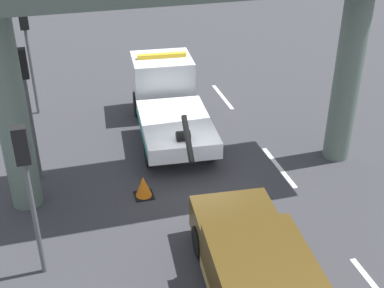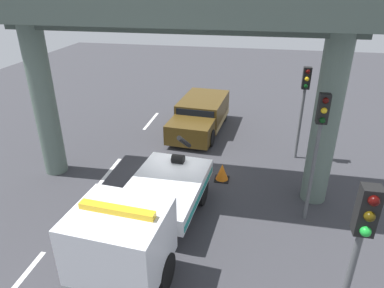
{
  "view_description": "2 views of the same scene",
  "coord_description": "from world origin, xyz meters",
  "px_view_note": "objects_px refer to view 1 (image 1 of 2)",
  "views": [
    {
      "loc": [
        -13.4,
        3.8,
        9.21
      ],
      "look_at": [
        -1.12,
        0.39,
        2.01
      ],
      "focal_mm": 48.04,
      "sensor_mm": 36.0,
      "label": 1
    },
    {
      "loc": [
        11.57,
        2.89,
        7.35
      ],
      "look_at": [
        -0.98,
        0.41,
        1.21
      ],
      "focal_mm": 32.36,
      "sensor_mm": 36.0,
      "label": 2
    }
  ],
  "objects_px": {
    "traffic_light_near": "(26,170)",
    "traffic_light_far": "(26,87)",
    "tow_truck_white": "(168,98)",
    "traffic_cone_orange": "(143,187)",
    "towed_van_green": "(258,276)",
    "traffic_light_mid": "(26,37)"
  },
  "relations": [
    {
      "from": "traffic_light_near",
      "to": "traffic_light_far",
      "type": "relative_size",
      "value": 0.94
    },
    {
      "from": "traffic_light_near",
      "to": "traffic_light_far",
      "type": "bearing_deg",
      "value": 0.0
    },
    {
      "from": "tow_truck_white",
      "to": "traffic_cone_orange",
      "type": "bearing_deg",
      "value": 157.52
    },
    {
      "from": "towed_van_green",
      "to": "traffic_light_mid",
      "type": "bearing_deg",
      "value": 21.92
    },
    {
      "from": "towed_van_green",
      "to": "traffic_light_mid",
      "type": "height_order",
      "value": "traffic_light_mid"
    },
    {
      "from": "towed_van_green",
      "to": "traffic_light_near",
      "type": "height_order",
      "value": "traffic_light_near"
    },
    {
      "from": "traffic_light_near",
      "to": "traffic_cone_orange",
      "type": "relative_size",
      "value": 5.93
    },
    {
      "from": "traffic_light_near",
      "to": "traffic_light_mid",
      "type": "distance_m",
      "value": 9.5
    },
    {
      "from": "tow_truck_white",
      "to": "towed_van_green",
      "type": "xyz_separation_m",
      "value": [
        -9.3,
        0.07,
        -0.42
      ]
    },
    {
      "from": "traffic_light_far",
      "to": "traffic_light_near",
      "type": "bearing_deg",
      "value": 180.0
    },
    {
      "from": "towed_van_green",
      "to": "traffic_light_far",
      "type": "height_order",
      "value": "traffic_light_far"
    },
    {
      "from": "traffic_light_mid",
      "to": "traffic_light_far",
      "type": "bearing_deg",
      "value": -180.0
    },
    {
      "from": "tow_truck_white",
      "to": "traffic_light_near",
      "type": "bearing_deg",
      "value": 144.9
    },
    {
      "from": "towed_van_green",
      "to": "traffic_light_near",
      "type": "distance_m",
      "value": 5.8
    },
    {
      "from": "traffic_light_far",
      "to": "towed_van_green",
      "type": "bearing_deg",
      "value": -145.23
    },
    {
      "from": "towed_van_green",
      "to": "traffic_light_mid",
      "type": "xyz_separation_m",
      "value": [
        11.9,
        4.79,
        2.42
      ]
    },
    {
      "from": "traffic_light_near",
      "to": "traffic_cone_orange",
      "type": "xyz_separation_m",
      "value": [
        2.55,
        -3.05,
        -2.68
      ]
    },
    {
      "from": "traffic_light_far",
      "to": "traffic_light_mid",
      "type": "relative_size",
      "value": 1.0
    },
    {
      "from": "traffic_light_near",
      "to": "tow_truck_white",
      "type": "bearing_deg",
      "value": -35.1
    },
    {
      "from": "towed_van_green",
      "to": "tow_truck_white",
      "type": "bearing_deg",
      "value": -0.4
    },
    {
      "from": "traffic_cone_orange",
      "to": "traffic_light_mid",
      "type": "bearing_deg",
      "value": 23.67
    },
    {
      "from": "traffic_light_near",
      "to": "traffic_light_mid",
      "type": "xyz_separation_m",
      "value": [
        9.5,
        0.0,
        0.19
      ]
    }
  ]
}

